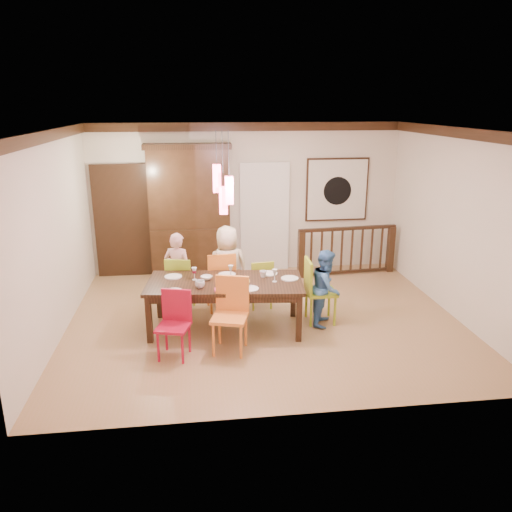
{
  "coord_description": "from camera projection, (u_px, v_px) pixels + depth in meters",
  "views": [
    {
      "loc": [
        -1.02,
        -7.09,
        3.25
      ],
      "look_at": [
        -0.12,
        0.11,
        1.02
      ],
      "focal_mm": 35.0,
      "sensor_mm": 36.0,
      "label": 1
    }
  ],
  "objects": [
    {
      "name": "chair_far_mid",
      "position": [
        220.0,
        276.0,
        8.06
      ],
      "size": [
        0.49,
        0.49,
        0.99
      ],
      "rotation": [
        0.0,
        0.0,
        3.24
      ],
      "color": "orange",
      "rests_on": "floor"
    },
    {
      "name": "painting",
      "position": [
        337.0,
        190.0,
        9.88
      ],
      "size": [
        1.25,
        0.06,
        1.25
      ],
      "color": "black",
      "rests_on": "wall_back"
    },
    {
      "name": "cup_right",
      "position": [
        263.0,
        274.0,
        7.45
      ],
      "size": [
        0.14,
        0.14,
        0.1
      ],
      "primitive_type": "imported",
      "rotation": [
        0.0,
        0.0,
        -0.43
      ],
      "color": "silver",
      "rests_on": "dining_table"
    },
    {
      "name": "floor",
      "position": [
        264.0,
        320.0,
        7.81
      ],
      "size": [
        6.0,
        6.0,
        0.0
      ],
      "primitive_type": "plane",
      "color": "#A47F4F",
      "rests_on": "ground"
    },
    {
      "name": "chair_far_right",
      "position": [
        260.0,
        280.0,
        8.19
      ],
      "size": [
        0.41,
        0.41,
        0.82
      ],
      "rotation": [
        0.0,
        0.0,
        3.25
      ],
      "color": "#A6B824",
      "rests_on": "floor"
    },
    {
      "name": "plate_far_left",
      "position": [
        173.0,
        277.0,
        7.47
      ],
      "size": [
        0.26,
        0.26,
        0.01
      ],
      "primitive_type": "cylinder",
      "color": "white",
      "rests_on": "dining_table"
    },
    {
      "name": "cup_left",
      "position": [
        200.0,
        284.0,
        7.02
      ],
      "size": [
        0.14,
        0.14,
        0.11
      ],
      "primitive_type": "imported",
      "rotation": [
        0.0,
        0.0,
        -0.04
      ],
      "color": "silver",
      "rests_on": "dining_table"
    },
    {
      "name": "wall_back",
      "position": [
        247.0,
        199.0,
        9.75
      ],
      "size": [
        6.0,
        0.0,
        6.0
      ],
      "primitive_type": "plane",
      "rotation": [
        1.57,
        0.0,
        0.0
      ],
      "color": "beige",
      "rests_on": "floor"
    },
    {
      "name": "wall_right",
      "position": [
        456.0,
        224.0,
        7.74
      ],
      "size": [
        0.0,
        5.0,
        5.0
      ],
      "primitive_type": "plane",
      "rotation": [
        1.57,
        0.0,
        -1.57
      ],
      "color": "beige",
      "rests_on": "floor"
    },
    {
      "name": "small_bowl",
      "position": [
        206.0,
        278.0,
        7.36
      ],
      "size": [
        0.21,
        0.21,
        0.05
      ],
      "primitive_type": "imported",
      "rotation": [
        0.0,
        0.0,
        0.24
      ],
      "color": "white",
      "rests_on": "dining_table"
    },
    {
      "name": "person_end_right",
      "position": [
        326.0,
        287.0,
        7.52
      ],
      "size": [
        0.63,
        0.7,
        1.17
      ],
      "primitive_type": "imported",
      "rotation": [
        0.0,
        0.0,
        1.16
      ],
      "color": "#4074B5",
      "rests_on": "floor"
    },
    {
      "name": "crown_molding",
      "position": [
        265.0,
        135.0,
        6.97
      ],
      "size": [
        6.0,
        5.0,
        0.16
      ],
      "primitive_type": null,
      "color": "black",
      "rests_on": "wall_back"
    },
    {
      "name": "wine_glass_b",
      "position": [
        231.0,
        272.0,
        7.42
      ],
      "size": [
        0.08,
        0.08,
        0.19
      ],
      "primitive_type": null,
      "color": "silver",
      "rests_on": "dining_table"
    },
    {
      "name": "wall_left",
      "position": [
        54.0,
        236.0,
        7.02
      ],
      "size": [
        0.0,
        5.0,
        5.0
      ],
      "primitive_type": "plane",
      "rotation": [
        1.57,
        0.0,
        1.57
      ],
      "color": "beige",
      "rests_on": "floor"
    },
    {
      "name": "serving_bowl",
      "position": [
        239.0,
        283.0,
        7.13
      ],
      "size": [
        0.33,
        0.33,
        0.08
      ],
      "primitive_type": "imported",
      "rotation": [
        0.0,
        0.0,
        0.08
      ],
      "color": "yellow",
      "rests_on": "dining_table"
    },
    {
      "name": "plate_far_right",
      "position": [
        269.0,
        273.0,
        7.61
      ],
      "size": [
        0.26,
        0.26,
        0.01
      ],
      "primitive_type": "cylinder",
      "color": "white",
      "rests_on": "dining_table"
    },
    {
      "name": "chair_near_mid",
      "position": [
        230.0,
        312.0,
        6.66
      ],
      "size": [
        0.57,
        0.57,
        1.02
      ],
      "rotation": [
        0.0,
        0.0,
        -0.28
      ],
      "color": "orange",
      "rests_on": "floor"
    },
    {
      "name": "chair_end_right",
      "position": [
        321.0,
        286.0,
        7.59
      ],
      "size": [
        0.46,
        0.46,
        1.0
      ],
      "rotation": [
        0.0,
        0.0,
        1.55
      ],
      "color": "#93AB1E",
      "rests_on": "floor"
    },
    {
      "name": "napkin",
      "position": [
        221.0,
        290.0,
        6.95
      ],
      "size": [
        0.18,
        0.14,
        0.01
      ],
      "primitive_type": "cube",
      "color": "#D83359",
      "rests_on": "dining_table"
    },
    {
      "name": "plate_far_mid",
      "position": [
        227.0,
        274.0,
        7.56
      ],
      "size": [
        0.26,
        0.26,
        0.01
      ],
      "primitive_type": "cylinder",
      "color": "white",
      "rests_on": "dining_table"
    },
    {
      "name": "chair_far_left",
      "position": [
        181.0,
        279.0,
        8.05
      ],
      "size": [
        0.49,
        0.49,
        0.91
      ],
      "rotation": [
        0.0,
        0.0,
        2.93
      ],
      "color": "#A2CC2A",
      "rests_on": "floor"
    },
    {
      "name": "chair_near_left",
      "position": [
        173.0,
        321.0,
        6.52
      ],
      "size": [
        0.5,
        0.5,
        0.89
      ],
      "rotation": [
        0.0,
        0.0,
        -0.28
      ],
      "color": "#AA0C29",
      "rests_on": "floor"
    },
    {
      "name": "plate_near_mid",
      "position": [
        249.0,
        289.0,
        6.98
      ],
      "size": [
        0.26,
        0.26,
        0.01
      ],
      "primitive_type": "cylinder",
      "color": "white",
      "rests_on": "dining_table"
    },
    {
      "name": "person_far_mid",
      "position": [
        227.0,
        268.0,
        8.07
      ],
      "size": [
        0.74,
        0.55,
        1.38
      ],
      "primitive_type": "imported",
      "rotation": [
        0.0,
        0.0,
        3.32
      ],
      "color": "beige",
      "rests_on": "floor"
    },
    {
      "name": "wine_glass_d",
      "position": [
        275.0,
        275.0,
        7.25
      ],
      "size": [
        0.08,
        0.08,
        0.19
      ],
      "primitive_type": null,
      "color": "silver",
      "rests_on": "dining_table"
    },
    {
      "name": "ceiling",
      "position": [
        265.0,
        129.0,
        6.95
      ],
      "size": [
        6.0,
        6.0,
        0.0
      ],
      "primitive_type": "plane",
      "rotation": [
        3.14,
        0.0,
        0.0
      ],
      "color": "white",
      "rests_on": "wall_back"
    },
    {
      "name": "wine_glass_c",
      "position": [
        223.0,
        282.0,
        7.0
      ],
      "size": [
        0.08,
        0.08,
        0.19
      ],
      "primitive_type": null,
      "color": "#590C19",
      "rests_on": "dining_table"
    },
    {
      "name": "plate_end_right",
      "position": [
        290.0,
        278.0,
        7.39
      ],
      "size": [
        0.26,
        0.26,
        0.01
      ],
      "primitive_type": "cylinder",
      "color": "white",
      "rests_on": "dining_table"
    },
    {
      "name": "pendant_cluster",
      "position": [
        223.0,
        189.0,
        6.89
      ],
      "size": [
        0.27,
        0.21,
        1.14
      ],
      "color": "#EE4763",
      "rests_on": "ceiling"
    },
    {
      "name": "panel_door",
      "position": [
        122.0,
        223.0,
        9.53
      ],
      "size": [
        1.04,
        0.07,
        2.24
      ],
      "primitive_type": "cube",
      "color": "black",
      "rests_on": "wall_back"
    },
    {
      "name": "person_far_left",
      "position": [
        178.0,
        271.0,
        8.06
      ],
      "size": [
        0.55,
        0.47,
        1.28
      ],
      "primitive_type": "imported",
      "rotation": [
        0.0,
        0.0,
        2.74
      ],
      "color": "beige",
      "rests_on": "floor"
    },
    {
      "name": "balustrade",
      "position": [
        347.0,
        250.0,
        9.73
      ],
      "size": [
        1.98,
        0.23,
        0.96
      ],
      "rotation": [
        0.0,
        0.0,
        0.08
      ],
      "color": "black",
      "rests_on": "floor"
    },
    {
      "name": "dining_table",
      "position": [
        225.0,
        286.0,
        7.31
      ],
      "size": [
        2.36,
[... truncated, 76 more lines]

